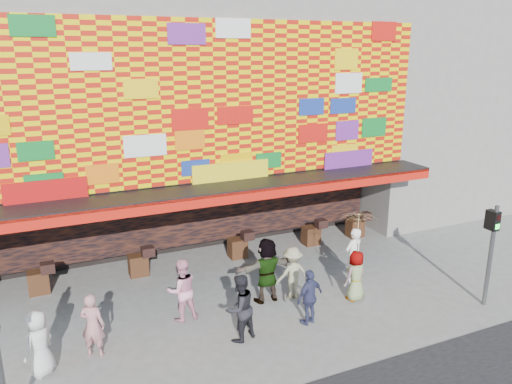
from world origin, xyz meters
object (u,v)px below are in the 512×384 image
at_px(signal_right, 492,244).
at_px(ped_a, 40,343).
at_px(ped_f, 267,270).
at_px(ped_e, 310,297).
at_px(ped_c, 240,308).
at_px(ped_b, 93,325).
at_px(ped_h, 353,256).
at_px(ped_g, 356,276).
at_px(ped_d, 292,273).
at_px(ped_i, 182,290).
at_px(parasol, 359,229).

bearing_deg(signal_right, ped_a, 171.27).
height_order(signal_right, ped_f, signal_right).
xyz_separation_m(signal_right, ped_e, (-5.14, 1.21, -1.08)).
xyz_separation_m(ped_a, ped_c, (4.62, -0.55, 0.10)).
bearing_deg(ped_b, signal_right, -162.38).
bearing_deg(ped_f, signal_right, 152.28).
relative_size(ped_a, ped_e, 1.01).
bearing_deg(ped_b, ped_c, -164.59).
relative_size(ped_b, ped_h, 0.89).
relative_size(signal_right, ped_g, 1.97).
bearing_deg(ped_a, ped_d, 143.03).
xyz_separation_m(ped_h, ped_i, (-5.50, 0.06, -0.04)).
bearing_deg(parasol, ped_a, 179.99).
xyz_separation_m(signal_right, ped_c, (-7.13, 1.25, -0.98)).
distance_m(signal_right, ped_h, 3.95).
bearing_deg(ped_h, ped_g, 46.08).
height_order(ped_e, ped_f, ped_f).
height_order(ped_d, ped_e, ped_d).
relative_size(ped_d, ped_g, 1.05).
bearing_deg(ped_e, ped_f, -90.81).
bearing_deg(ped_b, ped_f, -142.71).
xyz_separation_m(ped_c, ped_e, (2.00, -0.04, -0.10)).
xyz_separation_m(ped_a, ped_e, (6.62, -0.60, -0.01)).
height_order(ped_f, ped_g, ped_f).
distance_m(ped_g, ped_i, 5.04).
xyz_separation_m(ped_a, ped_b, (1.17, 0.26, 0.02)).
xyz_separation_m(ped_f, ped_g, (2.40, -1.01, -0.21)).
bearing_deg(ped_c, ped_i, -74.86).
height_order(ped_c, ped_f, ped_f).
height_order(ped_a, parasol, parasol).
xyz_separation_m(ped_f, parasol, (2.40, -1.01, 1.23)).
height_order(ped_d, ped_i, ped_i).
relative_size(ped_a, ped_h, 0.86).
bearing_deg(parasol, ped_i, 168.62).
bearing_deg(ped_f, ped_a, 8.20).
xyz_separation_m(signal_right, ped_i, (-8.18, 2.80, -0.99)).
distance_m(ped_e, ped_i, 3.43).
height_order(ped_b, ped_i, ped_i).
bearing_deg(parasol, ped_h, 59.35).
xyz_separation_m(ped_d, ped_f, (-0.75, 0.16, 0.17)).
xyz_separation_m(signal_right, ped_h, (-2.68, 2.74, -0.95)).
height_order(ped_b, ped_c, ped_c).
bearing_deg(ped_b, ped_i, -134.34).
height_order(ped_f, ped_i, ped_f).
bearing_deg(ped_a, ped_c, 129.14).
relative_size(ped_a, ped_f, 0.81).
bearing_deg(ped_e, signal_right, 148.84).
distance_m(ped_a, ped_h, 9.12).
bearing_deg(ped_i, ped_c, 122.29).
height_order(signal_right, ped_b, signal_right).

